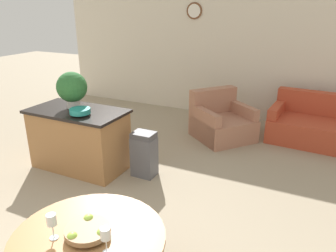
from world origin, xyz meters
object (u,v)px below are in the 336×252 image
object	(u,v)px
teal_bowl	(80,111)
armchair	(221,122)
wine_glass_left	(52,221)
kitchen_island	(80,139)
couch	(323,127)
fruit_bowl	(88,230)
potted_plant	(72,88)
trash_bin	(144,154)
wine_glass_right	(105,235)

from	to	relation	value
teal_bowl	armchair	distance (m)	2.68
wine_glass_left	kitchen_island	xyz separation A→B (m)	(-1.57, 2.09, -0.45)
wine_glass_left	couch	world-z (taller)	wine_glass_left
couch	armchair	bearing A→B (deg)	-158.05
fruit_bowl	potted_plant	distance (m)	2.82
wine_glass_left	kitchen_island	world-z (taller)	wine_glass_left
teal_bowl	couch	bearing A→B (deg)	42.31
fruit_bowl	trash_bin	size ratio (longest dim) A/B	0.50
teal_bowl	couch	size ratio (longest dim) A/B	0.16
couch	armchair	world-z (taller)	armchair
fruit_bowl	armchair	size ratio (longest dim) A/B	0.25
fruit_bowl	potted_plant	xyz separation A→B (m)	(-1.90, 2.05, 0.39)
teal_bowl	potted_plant	world-z (taller)	potted_plant
wine_glass_right	trash_bin	size ratio (longest dim) A/B	0.30
wine_glass_left	couch	bearing A→B (deg)	70.49
kitchen_island	armchair	size ratio (longest dim) A/B	1.09
wine_glass_right	armchair	xyz separation A→B (m)	(-0.45, 4.10, -0.62)
fruit_bowl	wine_glass_left	size ratio (longest dim) A/B	1.65
fruit_bowl	trash_bin	distance (m)	2.35
wine_glass_right	couch	world-z (taller)	wine_glass_right
kitchen_island	couch	bearing A→B (deg)	38.86
teal_bowl	armchair	size ratio (longest dim) A/B	0.22
trash_bin	wine_glass_right	bearing A→B (deg)	-65.73
wine_glass_right	armchair	world-z (taller)	wine_glass_right
couch	potted_plant	bearing A→B (deg)	-139.28
wine_glass_left	wine_glass_right	bearing A→B (deg)	5.86
trash_bin	couch	xyz separation A→B (m)	(2.25, 2.42, -0.04)
teal_bowl	trash_bin	bearing A→B (deg)	23.70
trash_bin	couch	bearing A→B (deg)	47.10
teal_bowl	wine_glass_left	bearing A→B (deg)	-54.69
armchair	wine_glass_right	bearing A→B (deg)	-134.83
trash_bin	kitchen_island	bearing A→B (deg)	-169.09
armchair	kitchen_island	bearing A→B (deg)	-178.13
fruit_bowl	trash_bin	world-z (taller)	fruit_bowl
potted_plant	trash_bin	distance (m)	1.42
kitchen_island	armchair	distance (m)	2.58
fruit_bowl	potted_plant	bearing A→B (deg)	132.80
kitchen_island	wine_glass_left	bearing A→B (deg)	-53.07
fruit_bowl	couch	distance (m)	4.83
wine_glass_right	couch	bearing A→B (deg)	75.12
trash_bin	teal_bowl	bearing A→B (deg)	-156.30
wine_glass_left	trash_bin	world-z (taller)	wine_glass_left
wine_glass_right	fruit_bowl	bearing A→B (deg)	159.83
teal_bowl	couch	xyz separation A→B (m)	(3.04, 2.77, -0.67)
wine_glass_left	armchair	xyz separation A→B (m)	(-0.02, 4.15, -0.62)
wine_glass_right	armchair	size ratio (longest dim) A/B	0.15
armchair	trash_bin	bearing A→B (deg)	-157.83
wine_glass_right	wine_glass_left	bearing A→B (deg)	-174.14
armchair	couch	bearing A→B (deg)	-32.87
fruit_bowl	armchair	world-z (taller)	armchair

